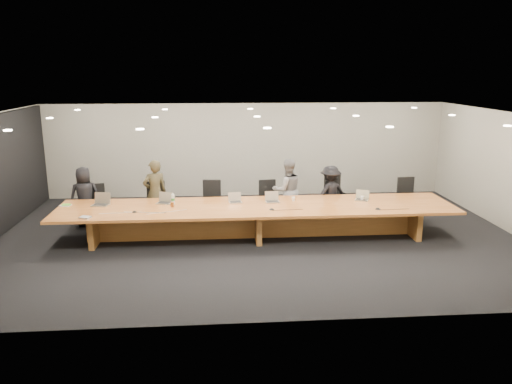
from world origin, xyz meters
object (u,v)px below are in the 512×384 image
laptop_e (362,195)px  laptop_b (164,198)px  mic_center (272,209)px  person_b (155,193)px  laptop_d (273,197)px  chair_far_left (98,205)px  chair_mid_left (211,202)px  chair_mid_right (269,200)px  mic_right (378,209)px  person_c (287,190)px  amber_mug (172,205)px  paper_cup_far (362,198)px  conference_table (257,215)px  chair_far_right (409,198)px  water_bottle (173,199)px  person_d (330,194)px  laptop_a (100,199)px  chair_right (337,198)px  paper_cup_near (294,199)px  person_a (85,196)px  laptop_c (235,198)px  chair_left (156,203)px  mic_left (134,212)px  av_box (85,217)px

laptop_e → laptop_b: bearing=-156.8°
laptop_b → mic_center: size_ratio=2.69×
person_b → laptop_d: 2.95m
chair_far_left → chair_mid_left: chair_mid_left is taller
chair_far_left → chair_mid_right: size_ratio=0.98×
mic_right → person_c: bearing=135.7°
amber_mug → paper_cup_far: amber_mug is taller
conference_table → chair_far_right: bearing=16.2°
chair_far_left → water_bottle: (1.95, -1.00, 0.36)m
person_d → laptop_a: 5.58m
person_b → amber_mug: 1.21m
chair_far_left → chair_right: chair_right is taller
chair_mid_right → amber_mug: chair_mid_right is taller
person_c → person_d: (1.08, -0.09, -0.08)m
paper_cup_near → mic_center: size_ratio=0.76×
person_a → laptop_c: 3.79m
laptop_d → chair_far_right: bearing=9.9°
chair_far_left → laptop_e: (6.38, -0.98, 0.36)m
chair_right → laptop_e: chair_right is taller
water_bottle → chair_far_right: bearing=8.5°
person_c → laptop_d: size_ratio=5.02×
chair_left → paper_cup_near: size_ratio=11.67×
paper_cup_far → mic_left: size_ratio=0.89×
conference_table → person_b: person_b is taller
person_a → laptop_e: 6.73m
chair_left → person_a: (-1.73, 0.07, 0.20)m
mic_center → chair_far_right: bearing=22.2°
person_b → av_box: (-1.23, -1.85, -0.05)m
water_bottle → person_b: bearing=119.8°
av_box → mic_right: bearing=23.4°
person_c → av_box: bearing=12.0°
conference_table → paper_cup_near: (0.89, 0.37, 0.28)m
chair_right → laptop_c: 2.84m
laptop_d → person_c: bearing=59.2°
laptop_c → mic_right: bearing=-22.8°
laptop_e → person_a: bearing=-164.0°
chair_mid_right → person_c: (0.47, -0.09, 0.28)m
person_c → laptop_b: 3.13m
person_d → amber_mug: bearing=-6.4°
person_c → water_bottle: 2.95m
laptop_d → mic_center: 0.65m
mic_left → chair_mid_left: bearing=42.7°
person_c → mic_right: person_c is taller
water_bottle → laptop_e: bearing=0.3°
paper_cup_near → chair_mid_left: bearing=156.7°
person_c → laptop_d: (-0.48, -0.95, 0.08)m
laptop_c → water_bottle: bearing=173.4°
chair_left → chair_mid_left: chair_mid_left is taller
conference_table → person_c: (0.87, 1.24, 0.28)m
conference_table → laptop_a: laptop_a is taller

